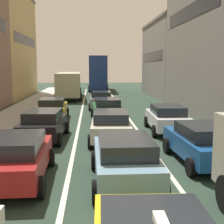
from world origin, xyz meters
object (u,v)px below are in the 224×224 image
at_px(sedan_left_lane_fourth, 53,108).
at_px(bus_far_queue_secondary, 98,72).
at_px(hatchback_centre_lane_third, 111,125).
at_px(sedan_right_lane_behind_truck, 202,142).
at_px(sedan_left_lane_third, 44,124).
at_px(wagon_right_lane_far, 167,118).
at_px(bus_mid_queue_primary, 69,83).
at_px(wagon_left_lane_second, 16,157).
at_px(sedan_centre_lane_second, 125,159).
at_px(coupe_centre_lane_fourth, 107,108).
at_px(sedan_centre_lane_fifth, 101,99).

xyz_separation_m(sedan_left_lane_fourth, bus_far_queue_secondary, (3.70, 26.92, 2.03)).
distance_m(hatchback_centre_lane_third, bus_far_queue_secondary, 33.47).
distance_m(hatchback_centre_lane_third, sedan_right_lane_behind_truck, 4.98).
height_order(sedan_left_lane_third, wagon_right_lane_far, same).
bearing_deg(sedan_left_lane_third, bus_mid_queue_primary, 3.08).
relative_size(wagon_left_lane_second, sedan_right_lane_behind_truck, 0.99).
relative_size(sedan_left_lane_third, wagon_right_lane_far, 1.01).
xyz_separation_m(hatchback_centre_lane_third, sedan_right_lane_behind_truck, (3.21, -3.81, 0.00)).
xyz_separation_m(sedan_centre_lane_second, wagon_right_lane_far, (3.18, 7.80, 0.00)).
bearing_deg(sedan_right_lane_behind_truck, wagon_right_lane_far, -2.76).
relative_size(sedan_right_lane_behind_truck, bus_mid_queue_primary, 0.41).
distance_m(sedan_left_lane_fourth, bus_far_queue_secondary, 27.25).
relative_size(coupe_centre_lane_fourth, bus_far_queue_secondary, 0.41).
height_order(wagon_left_lane_second, sedan_left_lane_third, same).
distance_m(sedan_centre_lane_second, wagon_right_lane_far, 8.42).
distance_m(sedan_left_lane_third, wagon_right_lane_far, 6.71).
height_order(sedan_left_lane_fourth, sedan_right_lane_behind_truck, same).
bearing_deg(hatchback_centre_lane_third, bus_mid_queue_primary, 11.58).
bearing_deg(sedan_left_lane_fourth, sedan_centre_lane_fifth, -33.07).
height_order(sedan_left_lane_third, sedan_left_lane_fourth, same).
bearing_deg(wagon_left_lane_second, sedan_left_lane_fourth, -0.08).
xyz_separation_m(sedan_left_lane_third, sedan_left_lane_fourth, (-0.28, 5.98, 0.00)).
bearing_deg(sedan_centre_lane_second, sedan_left_lane_third, 28.02).
xyz_separation_m(wagon_left_lane_second, bus_far_queue_secondary, (3.45, 38.77, 2.03)).
relative_size(hatchback_centre_lane_third, coupe_centre_lane_fourth, 1.00).
bearing_deg(sedan_centre_lane_second, bus_mid_queue_primary, 7.13).
bearing_deg(bus_far_queue_secondary, hatchback_centre_lane_third, -179.18).
xyz_separation_m(wagon_left_lane_second, wagon_right_lane_far, (6.56, 7.42, 0.00)).
relative_size(wagon_left_lane_second, sedan_centre_lane_fifth, 1.00).
bearing_deg(sedan_left_lane_third, wagon_left_lane_second, -177.78).
height_order(sedan_centre_lane_second, wagon_right_lane_far, same).
bearing_deg(coupe_centre_lane_fourth, sedan_centre_lane_second, 177.75).
relative_size(sedan_left_lane_third, sedan_centre_lane_fifth, 1.00).
bearing_deg(coupe_centre_lane_fourth, sedan_left_lane_fourth, 83.25).
distance_m(sedan_left_lane_third, sedan_centre_lane_fifth, 12.14).
distance_m(wagon_right_lane_far, bus_mid_queue_primary, 20.74).
xyz_separation_m(sedan_centre_lane_fifth, sedan_right_lane_behind_truck, (3.28, -16.03, 0.00)).
distance_m(coupe_centre_lane_fourth, bus_far_queue_secondary, 27.30).
xyz_separation_m(wagon_right_lane_far, bus_far_queue_secondary, (-3.12, 31.35, 2.03)).
bearing_deg(sedan_left_lane_third, coupe_centre_lane_fourth, -28.23).
xyz_separation_m(hatchback_centre_lane_third, bus_far_queue_secondary, (0.15, 33.41, 2.03)).
xyz_separation_m(sedan_left_lane_fourth, bus_mid_queue_primary, (0.09, 15.17, 0.96)).
xyz_separation_m(coupe_centre_lane_fourth, sedan_right_lane_behind_truck, (3.09, -10.00, 0.00)).
bearing_deg(sedan_right_lane_behind_truck, sedan_left_lane_fourth, 31.04).
bearing_deg(sedan_centre_lane_fifth, sedan_left_lane_fourth, 150.69).
bearing_deg(hatchback_centre_lane_third, wagon_right_lane_far, -55.16).
height_order(coupe_centre_lane_fourth, wagon_right_lane_far, same).
bearing_deg(wagon_right_lane_far, sedan_left_lane_fourth, 58.66).
height_order(hatchback_centre_lane_third, sedan_right_lane_behind_truck, same).
xyz_separation_m(sedan_left_lane_third, coupe_centre_lane_fourth, (3.39, 5.69, 0.00)).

